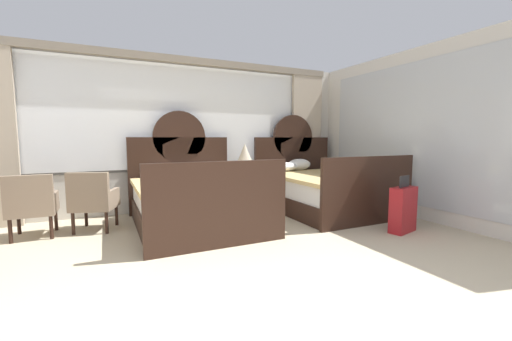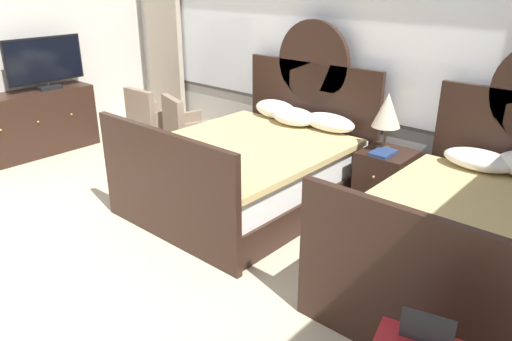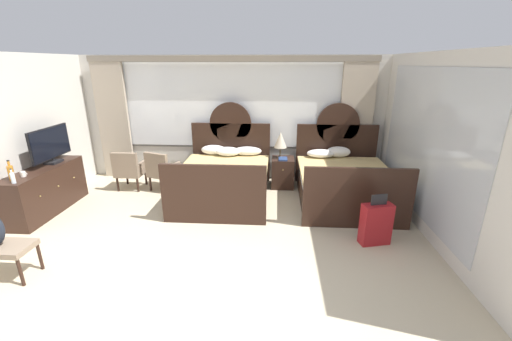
{
  "view_description": "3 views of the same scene",
  "coord_description": "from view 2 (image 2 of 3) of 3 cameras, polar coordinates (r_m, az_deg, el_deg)",
  "views": [
    {
      "loc": [
        -1.19,
        -1.66,
        1.29
      ],
      "look_at": [
        0.83,
        2.6,
        0.8
      ],
      "focal_mm": 22.32,
      "sensor_mm": 36.0,
      "label": 1
    },
    {
      "loc": [
        3.04,
        -0.53,
        2.21
      ],
      "look_at": [
        0.48,
        2.37,
        0.62
      ],
      "focal_mm": 34.18,
      "sensor_mm": 36.0,
      "label": 2
    },
    {
      "loc": [
        0.98,
        -2.92,
        2.53
      ],
      "look_at": [
        0.65,
        2.14,
        0.82
      ],
      "focal_mm": 22.38,
      "sensor_mm": 36.0,
      "label": 3
    }
  ],
  "objects": [
    {
      "name": "wall_back_window",
      "position": [
        5.56,
        8.0,
        14.14
      ],
      "size": [
        6.58,
        0.22,
        2.7
      ],
      "color": "beige",
      "rests_on": "ground_plane"
    },
    {
      "name": "bed_near_window",
      "position": [
        4.94,
        -0.42,
        0.54
      ],
      "size": [
        1.72,
        2.17,
        1.75
      ],
      "color": "black",
      "rests_on": "ground_plane"
    },
    {
      "name": "bed_near_mirror",
      "position": [
        3.95,
        25.37,
        -7.77
      ],
      "size": [
        1.72,
        2.17,
        1.75
      ],
      "color": "black",
      "rests_on": "ground_plane"
    },
    {
      "name": "nightstand_between_beds",
      "position": [
        4.87,
        14.83,
        -1.38
      ],
      "size": [
        0.47,
        0.49,
        0.63
      ],
      "color": "black",
      "rests_on": "ground_plane"
    },
    {
      "name": "table_lamp_on_nightstand",
      "position": [
        4.69,
        15.11,
        6.77
      ],
      "size": [
        0.27,
        0.27,
        0.55
      ],
      "color": "brown",
      "rests_on": "nightstand_between_beds"
    },
    {
      "name": "book_on_nightstand",
      "position": [
        4.67,
        14.64,
        2.01
      ],
      "size": [
        0.18,
        0.26,
        0.03
      ],
      "color": "navy",
      "rests_on": "nightstand_between_beds"
    },
    {
      "name": "dresser_minibar",
      "position": [
        6.86,
        -24.95,
        4.93
      ],
      "size": [
        0.5,
        1.63,
        0.81
      ],
      "color": "black",
      "rests_on": "ground_plane"
    },
    {
      "name": "tv_flatscreen",
      "position": [
        6.8,
        -23.5,
        11.53
      ],
      "size": [
        0.2,
        0.99,
        0.65
      ],
      "color": "black",
      "rests_on": "dresser_minibar"
    },
    {
      "name": "armchair_by_window_left",
      "position": [
        6.03,
        -8.24,
        5.06
      ],
      "size": [
        0.66,
        0.66,
        0.83
      ],
      "color": "#84705B",
      "rests_on": "ground_plane"
    },
    {
      "name": "armchair_by_window_centre",
      "position": [
        6.55,
        -12.28,
        6.17
      ],
      "size": [
        0.53,
        0.53,
        0.83
      ],
      "color": "#84705B",
      "rests_on": "ground_plane"
    }
  ]
}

